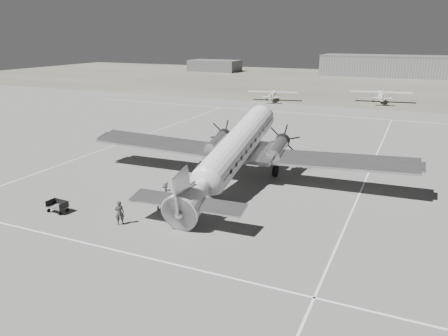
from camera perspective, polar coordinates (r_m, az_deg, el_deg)
ground at (r=39.72m, az=-0.68°, el=-2.29°), size 260.00×260.00×0.00m
taxi_line_near at (r=28.68m, az=-12.76°, el=-10.72°), size 60.00×0.15×0.01m
taxi_line_right at (r=36.64m, az=16.66°, el=-4.75°), size 0.15×80.00×0.01m
taxi_line_left at (r=57.01m, az=-12.98°, el=3.29°), size 0.15×60.00×0.01m
taxi_line_horizon at (r=76.78m, az=12.07°, el=6.84°), size 90.00×0.15×0.01m
grass_infield at (r=130.60m, az=17.46°, el=10.54°), size 260.00×90.00×0.01m
hangar_main at (r=154.66m, az=20.68°, el=12.38°), size 42.00×14.00×6.60m
shed_secondary at (r=165.32m, az=-1.22°, el=13.22°), size 18.00×10.00×4.00m
dc3_airliner at (r=38.90m, az=1.21°, el=1.94°), size 32.68×23.43×6.04m
light_plane_left at (r=91.28m, az=6.33°, el=9.37°), size 11.89×10.40×2.14m
light_plane_right at (r=93.73m, az=19.79°, el=8.78°), size 12.97×11.07×2.45m
baggage_cart_near at (r=34.81m, az=-7.46°, el=-4.46°), size 2.01×1.72×0.96m
baggage_cart_far at (r=36.12m, az=-20.93°, el=-4.73°), size 1.68×1.24×0.91m
ground_crew at (r=32.36m, az=-13.49°, el=-5.70°), size 0.79×0.74×1.81m
ramp_agent at (r=35.50m, az=-7.54°, el=-3.19°), size 0.94×1.09×1.93m
passenger at (r=37.18m, az=-5.06°, el=-2.34°), size 0.78×0.97×1.71m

